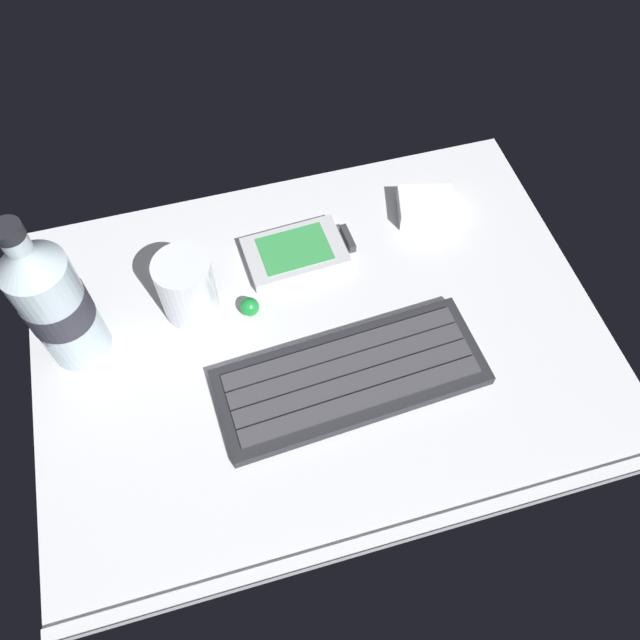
{
  "coord_description": "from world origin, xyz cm",
  "views": [
    {
      "loc": [
        -9.7,
        -35.0,
        62.51
      ],
      "look_at": [
        0.0,
        0.0,
        3.0
      ],
      "focal_mm": 35.59,
      "sensor_mm": 36.0,
      "label": 1
    }
  ],
  "objects": [
    {
      "name": "keyboard",
      "position": [
        1.65,
        -6.55,
        0.81
      ],
      "size": [
        29.63,
        12.78,
        1.7
      ],
      "color": "#232328",
      "rests_on": "ground_plane"
    },
    {
      "name": "handheld_device",
      "position": [
        0.66,
        11.51,
        0.73
      ],
      "size": [
        13.13,
        8.32,
        1.5
      ],
      "color": "#B7BABF",
      "rests_on": "ground_plane"
    },
    {
      "name": "juice_cup",
      "position": [
        -13.34,
        7.27,
        3.91
      ],
      "size": [
        6.4,
        6.4,
        8.5
      ],
      "color": "silver",
      "rests_on": "ground_plane"
    },
    {
      "name": "trackball_mouse",
      "position": [
        -7.0,
        5.0,
        1.1
      ],
      "size": [
        2.2,
        2.2,
        2.2
      ],
      "primitive_type": "sphere",
      "color": "#198C33",
      "rests_on": "ground_plane"
    },
    {
      "name": "charger_block",
      "position": [
        17.81,
        13.77,
        1.2
      ],
      "size": [
        8.14,
        7.12,
        2.4
      ],
      "primitive_type": "cube",
      "rotation": [
        0.0,
        0.0,
        -0.24
      ],
      "color": "white",
      "rests_on": "ground_plane"
    },
    {
      "name": "ground_plane",
      "position": [
        0.0,
        -0.23,
        -0.99
      ],
      "size": [
        64.0,
        48.0,
        2.8
      ],
      "color": "silver"
    },
    {
      "name": "water_bottle",
      "position": [
        -26.22,
        5.61,
        9.01
      ],
      "size": [
        6.73,
        6.73,
        20.8
      ],
      "color": "silver",
      "rests_on": "ground_plane"
    }
  ]
}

